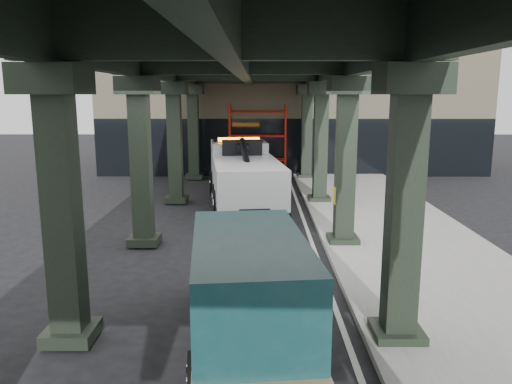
{
  "coord_description": "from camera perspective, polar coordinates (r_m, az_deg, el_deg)",
  "views": [
    {
      "loc": [
        0.05,
        -12.51,
        4.5
      ],
      "look_at": [
        -0.02,
        1.78,
        1.7
      ],
      "focal_mm": 35.0,
      "sensor_mm": 36.0,
      "label": 1
    }
  ],
  "objects": [
    {
      "name": "lane_stripe",
      "position": [
        15.28,
        6.51,
        -6.09
      ],
      "size": [
        0.12,
        38.0,
        0.01
      ],
      "primitive_type": "cube",
      "color": "silver",
      "rests_on": "ground"
    },
    {
      "name": "sidewalk",
      "position": [
        15.81,
        16.71,
        -5.65
      ],
      "size": [
        5.0,
        40.0,
        0.15
      ],
      "primitive_type": "cube",
      "color": "gray",
      "rests_on": "ground"
    },
    {
      "name": "building",
      "position": [
        32.57,
        3.78,
        10.18
      ],
      "size": [
        22.0,
        10.0,
        8.0
      ],
      "primitive_type": "cube",
      "color": "#C6B793",
      "rests_on": "ground"
    },
    {
      "name": "viaduct",
      "position": [
        14.55,
        -1.54,
        14.87
      ],
      "size": [
        7.4,
        32.0,
        6.4
      ],
      "color": "black",
      "rests_on": "ground"
    },
    {
      "name": "scaffolding",
      "position": [
        27.26,
        0.19,
        6.05
      ],
      "size": [
        3.08,
        0.88,
        4.0
      ],
      "color": "red",
      "rests_on": "ground"
    },
    {
      "name": "tow_truck",
      "position": [
        20.28,
        -1.52,
        2.17
      ],
      "size": [
        3.33,
        8.7,
        2.79
      ],
      "rotation": [
        0.0,
        0.0,
        0.12
      ],
      "color": "black",
      "rests_on": "ground"
    },
    {
      "name": "ground",
      "position": [
        13.29,
        0.06,
        -8.7
      ],
      "size": [
        90.0,
        90.0,
        0.0
      ],
      "primitive_type": "plane",
      "color": "black",
      "rests_on": "ground"
    },
    {
      "name": "towed_van",
      "position": [
        9.12,
        -0.93,
        -10.61
      ],
      "size": [
        2.52,
        5.36,
        2.1
      ],
      "rotation": [
        0.0,
        0.0,
        0.1
      ],
      "color": "#123E41",
      "rests_on": "ground"
    }
  ]
}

